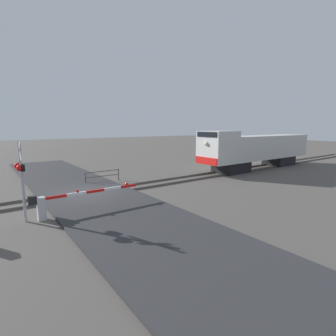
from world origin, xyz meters
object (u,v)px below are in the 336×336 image
at_px(locomotive, 257,149).
at_px(crossing_gate, 57,202).
at_px(guard_railing, 103,175).
at_px(crossing_signal, 21,172).

bearing_deg(locomotive, crossing_gate, -81.11).
distance_m(locomotive, guard_railing, 16.25).
distance_m(crossing_gate, guard_railing, 7.93).
bearing_deg(crossing_signal, locomotive, 97.76).
relative_size(locomotive, crossing_gate, 2.73).
xyz_separation_m(crossing_signal, guard_railing, (-6.02, 6.27, -1.75)).
xyz_separation_m(locomotive, guard_railing, (-3.00, -15.90, -1.46)).
relative_size(locomotive, crossing_signal, 4.02).
relative_size(locomotive, guard_railing, 5.43).
bearing_deg(crossing_gate, locomotive, 98.89).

